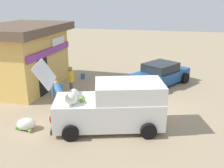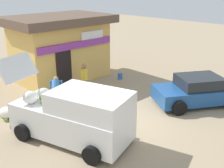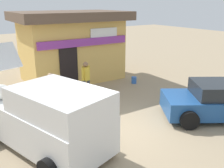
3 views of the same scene
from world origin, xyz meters
name	(u,v)px [view 1 (image 1 of 3)]	position (x,y,z in m)	size (l,w,h in m)	color
ground_plane	(131,106)	(0.00, 0.00, 0.00)	(60.00, 60.00, 0.00)	#9E896B
storefront_bar	(25,55)	(1.48, 6.36, 1.87)	(5.76, 4.03, 3.58)	#E0B259
delivery_van	(113,106)	(-2.23, 0.41, 0.94)	(3.01, 5.05, 2.71)	white
parked_sedan	(160,74)	(3.63, -1.17, 0.62)	(4.22, 3.59, 1.32)	#1E4C8C
vendor_standing	(71,79)	(0.64, 3.31, 0.93)	(0.52, 0.46, 1.61)	#4C4C51
customer_bending	(60,93)	(-1.12, 3.17, 0.81)	(0.70, 0.71, 1.34)	#4C4C51
unloaded_banana_pile	(26,124)	(-3.18, 3.72, 0.22)	(0.89, 0.87, 0.47)	silver
paint_bucket	(83,76)	(3.68, 3.72, 0.17)	(0.27, 0.27, 0.35)	blue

